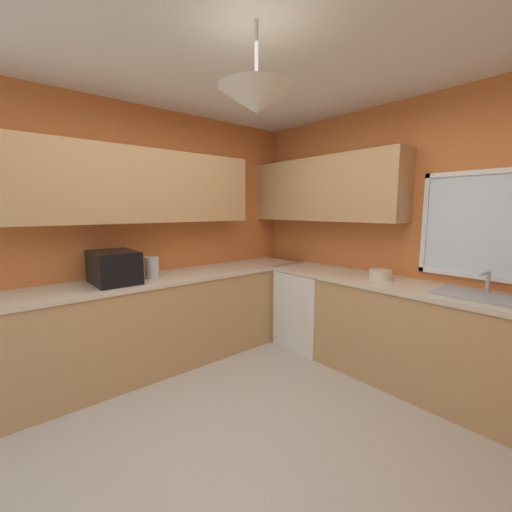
{
  "coord_description": "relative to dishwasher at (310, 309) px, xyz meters",
  "views": [
    {
      "loc": [
        1.5,
        -1.28,
        1.58
      ],
      "look_at": [
        -0.64,
        0.54,
        1.18
      ],
      "focal_mm": 22.97,
      "sensor_mm": 36.0,
      "label": 1
    }
  ],
  "objects": [
    {
      "name": "microwave",
      "position": [
        -0.66,
        -1.95,
        0.63
      ],
      "size": [
        0.48,
        0.36,
        0.29
      ],
      "primitive_type": "cube",
      "color": "black",
      "rests_on": "counter_run_left"
    },
    {
      "name": "counter_run_back",
      "position": [
        1.1,
        0.03,
        0.02
      ],
      "size": [
        2.93,
        0.65,
        0.92
      ],
      "color": "tan",
      "rests_on": "ground_plane"
    },
    {
      "name": "kettle",
      "position": [
        -0.64,
        -1.6,
        0.58
      ],
      "size": [
        0.13,
        0.13,
        0.21
      ],
      "primitive_type": "cylinder",
      "color": "#B7B7BC",
      "rests_on": "counter_run_left"
    },
    {
      "name": "bowl",
      "position": [
        0.82,
        0.03,
        0.53
      ],
      "size": [
        0.21,
        0.21,
        0.09
      ],
      "primitive_type": "cylinder",
      "color": "beige",
      "rests_on": "counter_run_back"
    },
    {
      "name": "dishwasher",
      "position": [
        0.0,
        0.0,
        0.0
      ],
      "size": [
        0.6,
        0.6,
        0.87
      ],
      "primitive_type": "cube",
      "color": "white",
      "rests_on": "ground_plane"
    },
    {
      "name": "ground_plane",
      "position": [
        0.89,
        -1.58,
        -0.44
      ],
      "size": [
        8.44,
        8.44,
        0.0
      ],
      "primitive_type": "plane",
      "color": "#B7B2A8"
    },
    {
      "name": "sink_assembly",
      "position": [
        1.65,
        0.04,
        0.49
      ],
      "size": [
        0.61,
        0.4,
        0.19
      ],
      "color": "#9EA0A5",
      "rests_on": "counter_run_back"
    },
    {
      "name": "room_shell",
      "position": [
        0.53,
        -1.09,
        1.33
      ],
      "size": [
        3.84,
        3.96,
        2.67
      ],
      "color": "#D17238",
      "rests_on": "ground_plane"
    },
    {
      "name": "counter_run_left",
      "position": [
        -0.66,
        -1.58,
        0.02
      ],
      "size": [
        0.65,
        3.57,
        0.92
      ],
      "color": "tan",
      "rests_on": "ground_plane"
    }
  ]
}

